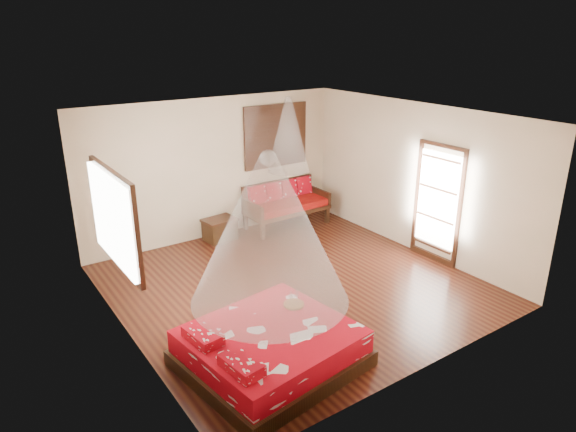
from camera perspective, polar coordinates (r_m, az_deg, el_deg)
name	(u,v)px	position (r m, az deg, el deg)	size (l,w,h in m)	color
room	(294,206)	(8.09, 0.71, 1.16)	(5.54, 5.54, 2.84)	black
bed	(270,348)	(6.66, -2.05, -14.49)	(2.23, 2.07, 0.63)	black
daybed	(285,202)	(11.00, -0.35, 1.55)	(1.79, 0.80, 0.95)	black
storage_chest	(220,229)	(10.42, -7.58, -1.44)	(0.68, 0.53, 0.44)	black
shutter_panel	(276,136)	(10.91, -1.37, 8.89)	(1.52, 0.06, 1.32)	black
window_left	(116,218)	(7.06, -18.53, -0.23)	(0.10, 1.74, 1.34)	black
glazed_door	(437,204)	(9.57, 16.25, 1.29)	(0.08, 1.02, 2.16)	black
wine_tray	(294,301)	(7.02, 0.64, -9.47)	(0.28, 0.28, 0.23)	brown
mosquito_net_main	(269,230)	(5.90, -2.12, -1.56)	(1.90, 1.90, 1.80)	white
mosquito_net_daybed	(288,135)	(10.51, 0.04, 9.02)	(0.86, 0.86, 1.50)	white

